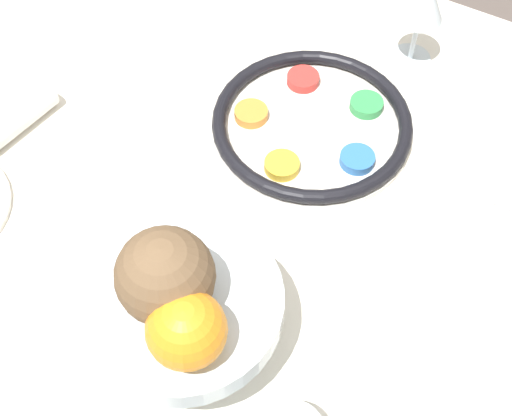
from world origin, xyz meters
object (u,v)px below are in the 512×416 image
object	(u,v)px
wine_glass	(423,1)
napkin_roll	(0,131)
seder_plate	(312,124)
orange_fruit	(186,330)
fruit_stand	(182,307)
coconut	(165,276)

from	to	relation	value
wine_glass	napkin_roll	size ratio (longest dim) A/B	0.81
seder_plate	orange_fruit	size ratio (longest dim) A/B	3.56
fruit_stand	napkin_roll	world-z (taller)	fruit_stand
coconut	napkin_roll	distance (m)	0.44
napkin_roll	fruit_stand	bearing A→B (deg)	72.05
seder_plate	orange_fruit	distance (m)	0.43
seder_plate	orange_fruit	bearing A→B (deg)	9.28
wine_glass	coconut	size ratio (longest dim) A/B	1.53
orange_fruit	napkin_roll	bearing A→B (deg)	-111.45
wine_glass	coconut	bearing A→B (deg)	-4.34
fruit_stand	napkin_roll	distance (m)	0.42
coconut	napkin_roll	xyz separation A→B (m)	(-0.14, -0.39, -0.14)
orange_fruit	coconut	distance (m)	0.06
coconut	wine_glass	bearing A→B (deg)	175.66
seder_plate	orange_fruit	world-z (taller)	orange_fruit
fruit_stand	orange_fruit	bearing A→B (deg)	42.80
fruit_stand	napkin_roll	bearing A→B (deg)	-107.95
fruit_stand	orange_fruit	world-z (taller)	orange_fruit
wine_glass	orange_fruit	bearing A→B (deg)	0.21
orange_fruit	napkin_roll	distance (m)	0.49
fruit_stand	napkin_roll	size ratio (longest dim) A/B	1.15
wine_glass	fruit_stand	bearing A→B (deg)	-3.76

